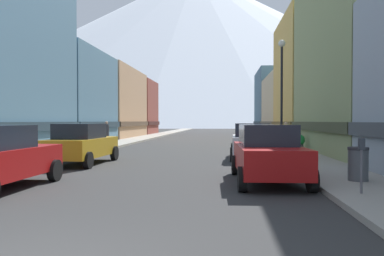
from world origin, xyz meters
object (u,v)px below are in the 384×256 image
car_right_0 (268,153)px  potted_plant_2 (299,141)px  parking_meter_near (362,158)px  streetlamp_right (282,80)px  car_right_1 (251,141)px  pedestrian_0 (286,137)px  car_left_1 (82,144)px  trash_bin_right (358,164)px  pedestrian_1 (107,134)px

car_right_0 → potted_plant_2: size_ratio=4.77×
parking_meter_near → streetlamp_right: 10.53m
parking_meter_near → potted_plant_2: parking_meter_near is taller
car_right_1 → parking_meter_near: car_right_1 is taller
pedestrian_0 → streetlamp_right: bearing=-102.0°
car_right_0 → pedestrian_0: pedestrian_0 is taller
car_left_1 → trash_bin_right: bearing=-25.0°
streetlamp_right → car_right_0: bearing=-101.5°
car_left_1 → streetlamp_right: bearing=20.3°
car_left_1 → parking_meter_near: size_ratio=3.34×
car_right_0 → parking_meter_near: (1.95, -2.46, 0.11)m
potted_plant_2 → car_right_0: bearing=-105.5°
trash_bin_right → streetlamp_right: streetlamp_right is taller
potted_plant_2 → pedestrian_1: bearing=163.8°
car_right_0 → pedestrian_1: 18.36m
parking_meter_near → trash_bin_right: (0.60, 1.98, -0.37)m
potted_plant_2 → pedestrian_1: size_ratio=0.54×
pedestrian_1 → car_right_1: bearing=-39.2°
car_left_1 → pedestrian_1: pedestrian_1 is taller
pedestrian_0 → streetlamp_right: (-0.90, -4.24, 3.06)m
car_right_0 → potted_plant_2: 11.95m
car_left_1 → potted_plant_2: (10.80, 7.26, -0.24)m
car_right_0 → car_left_1: bearing=150.8°
car_left_1 → parking_meter_near: bearing=-35.1°
car_right_0 → car_right_1: 7.19m
pedestrian_1 → car_left_1: bearing=-77.6°
trash_bin_right → pedestrian_1: (-12.60, 15.85, 0.31)m
car_left_1 → pedestrian_0: bearing=37.2°
trash_bin_right → streetlamp_right: (-1.00, 8.11, 3.34)m
car_right_1 → streetlamp_right: streetlamp_right is taller
parking_meter_near → pedestrian_0: bearing=88.0°
pedestrian_0 → car_right_0: bearing=-101.7°
car_right_0 → streetlamp_right: size_ratio=0.76×
car_right_0 → trash_bin_right: car_right_0 is taller
potted_plant_2 → streetlamp_right: size_ratio=0.16×
pedestrian_0 → streetlamp_right: size_ratio=0.29×
car_right_1 → pedestrian_1: size_ratio=2.56×
parking_meter_near → streetlamp_right: (-0.40, 10.09, 2.97)m
potted_plant_2 → pedestrian_0: (-0.75, 0.35, 0.27)m
car_left_1 → pedestrian_0: size_ratio=2.64×
car_left_1 → potted_plant_2: car_left_1 is taller
car_right_1 → pedestrian_0: size_ratio=2.64×
car_right_1 → streetlamp_right: size_ratio=0.76×
trash_bin_right → pedestrian_0: 12.35m
pedestrian_0 → parking_meter_near: bearing=-92.0°
pedestrian_0 → potted_plant_2: bearing=-25.2°
parking_meter_near → trash_bin_right: 2.10m
parking_meter_near → car_left_1: bearing=144.9°
parking_meter_near → pedestrian_0: pedestrian_0 is taller
car_left_1 → car_right_1: 8.15m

